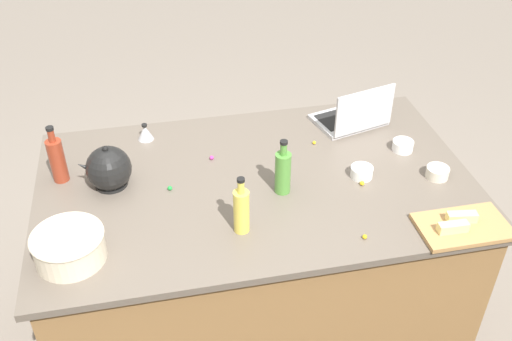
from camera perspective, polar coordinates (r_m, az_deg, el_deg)
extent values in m
plane|color=slate|center=(3.00, 0.00, -14.76)|extent=(12.00, 12.00, 0.00)
cube|color=olive|center=(2.68, 0.00, -8.91)|extent=(1.70, 1.00, 0.87)
cube|color=#60564C|center=(2.38, 0.00, -1.26)|extent=(1.76, 1.06, 0.03)
cube|color=#B7B7BC|center=(2.78, 8.96, 4.93)|extent=(0.36, 0.29, 0.02)
cube|color=black|center=(2.78, 8.86, 5.21)|extent=(0.30, 0.22, 0.00)
cube|color=#B7B7BC|center=(2.65, 10.55, 5.76)|extent=(0.29, 0.08, 0.20)
cube|color=#333842|center=(2.65, 10.48, 5.82)|extent=(0.26, 0.07, 0.18)
cylinder|color=beige|center=(2.10, -17.74, -7.16)|extent=(0.24, 0.24, 0.10)
cylinder|color=black|center=(2.10, -17.77, -7.06)|extent=(0.20, 0.20, 0.09)
torus|color=beige|center=(2.07, -18.00, -6.13)|extent=(0.25, 0.25, 0.01)
cylinder|color=maroon|center=(2.45, -18.79, 0.91)|extent=(0.06, 0.06, 0.19)
cylinder|color=maroon|center=(2.39, -19.34, 3.23)|extent=(0.03, 0.03, 0.05)
cylinder|color=black|center=(2.37, -19.49, 3.88)|extent=(0.03, 0.03, 0.01)
cylinder|color=#4C8C38|center=(2.27, 2.63, -0.25)|extent=(0.06, 0.06, 0.18)
cylinder|color=#4C8C38|center=(2.20, 2.71, 2.10)|extent=(0.03, 0.03, 0.05)
cylinder|color=black|center=(2.19, 2.73, 2.76)|extent=(0.03, 0.03, 0.01)
cylinder|color=#DBC64C|center=(2.09, -1.43, -4.02)|extent=(0.06, 0.06, 0.17)
cylinder|color=#DBC64C|center=(2.02, -1.48, -1.61)|extent=(0.02, 0.02, 0.05)
cylinder|color=black|center=(2.00, -1.49, -0.92)|extent=(0.03, 0.03, 0.01)
cylinder|color=black|center=(2.42, -13.91, -1.23)|extent=(0.13, 0.13, 0.01)
sphere|color=black|center=(2.37, -14.17, 0.21)|extent=(0.18, 0.18, 0.18)
cone|color=black|center=(2.37, -16.27, 0.31)|extent=(0.08, 0.03, 0.07)
sphere|color=black|center=(2.32, -14.50, 2.06)|extent=(0.02, 0.02, 0.02)
cube|color=#AD7F4C|center=(2.27, 19.54, -5.18)|extent=(0.33, 0.20, 0.02)
cube|color=#F4E58C|center=(2.27, 19.43, -4.30)|extent=(0.11, 0.05, 0.04)
cube|color=#F4E58C|center=(2.22, 18.66, -5.27)|extent=(0.11, 0.04, 0.04)
cylinder|color=white|center=(2.42, 10.27, -0.14)|extent=(0.09, 0.09, 0.05)
cylinder|color=beige|center=(2.49, 17.28, -0.18)|extent=(0.09, 0.09, 0.05)
cylinder|color=white|center=(2.62, 14.13, 2.37)|extent=(0.09, 0.09, 0.05)
cone|color=#B2B2B7|center=(2.65, -10.75, 3.68)|extent=(0.07, 0.07, 0.07)
cylinder|color=black|center=(2.63, -10.84, 4.36)|extent=(0.02, 0.02, 0.01)
sphere|color=yellow|center=(2.14, 10.56, -6.37)|extent=(0.02, 0.02, 0.02)
sphere|color=#CC3399|center=(2.49, -4.34, 1.26)|extent=(0.02, 0.02, 0.02)
sphere|color=yellow|center=(2.60, 5.70, 2.72)|extent=(0.02, 0.02, 0.02)
sphere|color=#CC3399|center=(2.50, -18.07, -0.69)|extent=(0.02, 0.02, 0.02)
sphere|color=yellow|center=(2.38, 10.31, -1.23)|extent=(0.02, 0.02, 0.02)
sphere|color=green|center=(2.34, -8.40, -1.71)|extent=(0.02, 0.02, 0.02)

